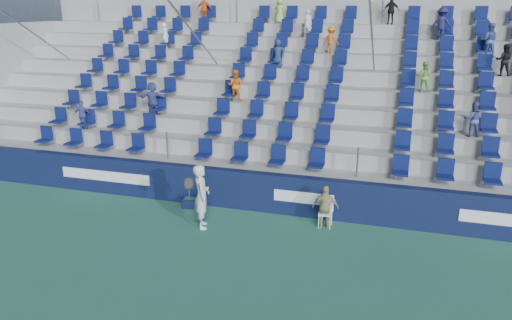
{
  "coord_description": "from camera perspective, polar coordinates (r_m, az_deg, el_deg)",
  "views": [
    {
      "loc": [
        4.13,
        -10.27,
        6.02
      ],
      "look_at": [
        0.2,
        2.8,
        1.7
      ],
      "focal_mm": 35.0,
      "sensor_mm": 36.0,
      "label": 1
    }
  ],
  "objects": [
    {
      "name": "sponsor_wall",
      "position": [
        15.05,
        -0.34,
        -3.55
      ],
      "size": [
        24.0,
        0.32,
        1.2
      ],
      "color": "#10183C",
      "rests_on": "ground"
    },
    {
      "name": "grandstand",
      "position": [
        19.36,
        4.11,
        5.94
      ],
      "size": [
        24.0,
        8.17,
        6.63
      ],
      "color": "#999994",
      "rests_on": "ground"
    },
    {
      "name": "tennis_player",
      "position": [
        13.86,
        -6.25,
        -4.16
      ],
      "size": [
        0.74,
        0.79,
        1.82
      ],
      "color": "silver",
      "rests_on": "ground"
    },
    {
      "name": "line_judge_chair",
      "position": [
        14.16,
        8.01,
        -5.55
      ],
      "size": [
        0.43,
        0.44,
        0.88
      ],
      "color": "white",
      "rests_on": "ground"
    },
    {
      "name": "ball_bin",
      "position": [
        15.48,
        -7.39,
        -4.82
      ],
      "size": [
        0.6,
        0.45,
        0.3
      ],
      "color": "#0E1433",
      "rests_on": "ground"
    },
    {
      "name": "line_judge",
      "position": [
        13.98,
        7.94,
        -5.34
      ],
      "size": [
        0.77,
        0.42,
        1.24
      ],
      "primitive_type": "imported",
      "rotation": [
        0.0,
        0.0,
        3.31
      ],
      "color": "tan",
      "rests_on": "ground"
    },
    {
      "name": "ground",
      "position": [
        12.6,
        -4.63,
        -11.04
      ],
      "size": [
        70.0,
        70.0,
        0.0
      ],
      "primitive_type": "plane",
      "color": "#2D6A52",
      "rests_on": "ground"
    }
  ]
}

